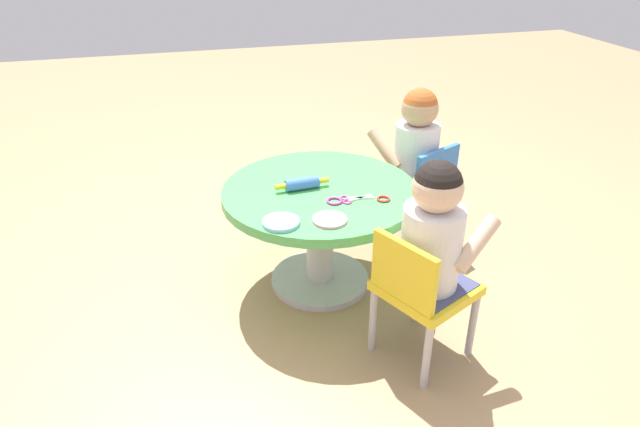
{
  "coord_description": "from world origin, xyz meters",
  "views": [
    {
      "loc": [
        -1.98,
        0.55,
        1.48
      ],
      "look_at": [
        0.0,
        0.0,
        0.36
      ],
      "focal_mm": 30.91,
      "sensor_mm": 36.0,
      "label": 1
    }
  ],
  "objects_px": {
    "craft_table": "(320,215)",
    "child_chair_left": "(420,290)",
    "seated_child_left": "(434,231)",
    "child_chair_right": "(418,188)",
    "craft_scissors": "(352,199)",
    "rolling_pin": "(302,184)",
    "seated_child_right": "(416,142)"
  },
  "relations": [
    {
      "from": "seated_child_right",
      "to": "craft_scissors",
      "type": "xyz_separation_m",
      "value": [
        -0.38,
        0.44,
        -0.06
      ]
    },
    {
      "from": "craft_table",
      "to": "seated_child_right",
      "type": "height_order",
      "value": "seated_child_right"
    },
    {
      "from": "craft_table",
      "to": "child_chair_right",
      "type": "relative_size",
      "value": 1.53
    },
    {
      "from": "child_chair_right",
      "to": "rolling_pin",
      "type": "xyz_separation_m",
      "value": [
        -0.19,
        0.63,
        0.19
      ]
    },
    {
      "from": "child_chair_left",
      "to": "seated_child_left",
      "type": "distance_m",
      "value": 0.23
    },
    {
      "from": "child_chair_right",
      "to": "seated_child_left",
      "type": "bearing_deg",
      "value": 157.86
    },
    {
      "from": "craft_table",
      "to": "seated_child_right",
      "type": "bearing_deg",
      "value": -65.65
    },
    {
      "from": "seated_child_left",
      "to": "craft_scissors",
      "type": "relative_size",
      "value": 3.79
    },
    {
      "from": "rolling_pin",
      "to": "seated_child_right",
      "type": "bearing_deg",
      "value": -69.48
    },
    {
      "from": "craft_table",
      "to": "child_chair_left",
      "type": "xyz_separation_m",
      "value": [
        -0.55,
        -0.22,
        -0.04
      ]
    },
    {
      "from": "craft_table",
      "to": "seated_child_left",
      "type": "xyz_separation_m",
      "value": [
        -0.53,
        -0.25,
        0.18
      ]
    },
    {
      "from": "craft_table",
      "to": "child_chair_left",
      "type": "height_order",
      "value": "child_chair_left"
    },
    {
      "from": "seated_child_left",
      "to": "craft_scissors",
      "type": "height_order",
      "value": "seated_child_left"
    },
    {
      "from": "rolling_pin",
      "to": "craft_scissors",
      "type": "height_order",
      "value": "rolling_pin"
    },
    {
      "from": "child_chair_right",
      "to": "craft_scissors",
      "type": "distance_m",
      "value": 0.59
    },
    {
      "from": "seated_child_left",
      "to": "craft_table",
      "type": "bearing_deg",
      "value": 25.36
    },
    {
      "from": "seated_child_left",
      "to": "child_chair_left",
      "type": "bearing_deg",
      "value": 114.85
    },
    {
      "from": "seated_child_right",
      "to": "rolling_pin",
      "type": "height_order",
      "value": "seated_child_right"
    },
    {
      "from": "child_chair_left",
      "to": "rolling_pin",
      "type": "xyz_separation_m",
      "value": [
        0.56,
        0.29,
        0.19
      ]
    },
    {
      "from": "child_chair_left",
      "to": "seated_child_right",
      "type": "height_order",
      "value": "seated_child_right"
    },
    {
      "from": "craft_table",
      "to": "rolling_pin",
      "type": "height_order",
      "value": "rolling_pin"
    },
    {
      "from": "child_chair_right",
      "to": "craft_scissors",
      "type": "relative_size",
      "value": 3.99
    },
    {
      "from": "seated_child_left",
      "to": "seated_child_right",
      "type": "bearing_deg",
      "value": -20.15
    },
    {
      "from": "craft_table",
      "to": "seated_child_right",
      "type": "xyz_separation_m",
      "value": [
        0.24,
        -0.54,
        0.18
      ]
    },
    {
      "from": "seated_child_left",
      "to": "craft_scissors",
      "type": "distance_m",
      "value": 0.43
    },
    {
      "from": "craft_table",
      "to": "craft_scissors",
      "type": "distance_m",
      "value": 0.21
    },
    {
      "from": "rolling_pin",
      "to": "child_chair_left",
      "type": "bearing_deg",
      "value": -152.91
    },
    {
      "from": "child_chair_left",
      "to": "child_chair_right",
      "type": "distance_m",
      "value": 0.83
    },
    {
      "from": "child_chair_right",
      "to": "craft_scissors",
      "type": "xyz_separation_m",
      "value": [
        -0.34,
        0.46,
        0.17
      ]
    },
    {
      "from": "child_chair_right",
      "to": "craft_scissors",
      "type": "height_order",
      "value": "child_chair_right"
    },
    {
      "from": "child_chair_left",
      "to": "seated_child_left",
      "type": "xyz_separation_m",
      "value": [
        0.02,
        -0.04,
        0.23
      ]
    },
    {
      "from": "craft_table",
      "to": "child_chair_left",
      "type": "relative_size",
      "value": 1.53
    }
  ]
}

